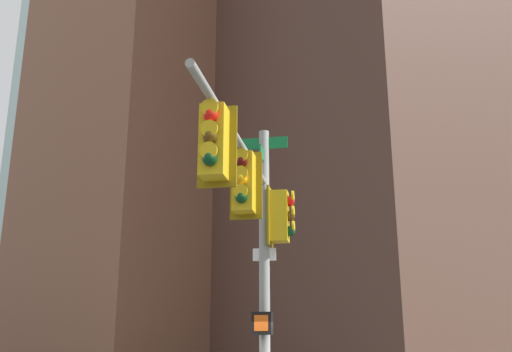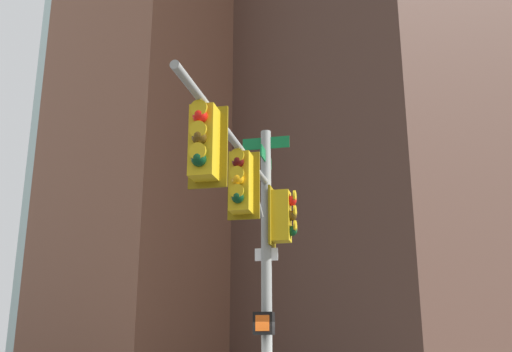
# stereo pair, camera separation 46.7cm
# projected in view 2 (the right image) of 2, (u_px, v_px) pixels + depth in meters

# --- Properties ---
(signal_pole_assembly) EXTENTS (4.64, 3.66, 6.30)m
(signal_pole_assembly) POSITION_uv_depth(u_px,v_px,m) (253.00, 219.00, 10.47)
(signal_pole_assembly) COLOR gray
(signal_pole_assembly) RESTS_ON ground_plane
(building_brick_midblock) EXTENTS (22.25, 19.74, 40.77)m
(building_brick_midblock) POSITION_uv_depth(u_px,v_px,m) (205.00, 134.00, 52.75)
(building_brick_midblock) COLOR brown
(building_brick_midblock) RESTS_ON ground_plane
(building_glass_tower) EXTENTS (22.76, 25.59, 67.96)m
(building_glass_tower) POSITION_uv_depth(u_px,v_px,m) (188.00, 43.00, 64.83)
(building_glass_tower) COLOR #9EC6C1
(building_glass_tower) RESTS_ON ground_plane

